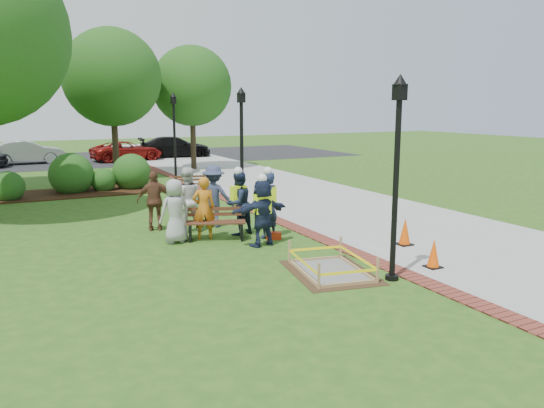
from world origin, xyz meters
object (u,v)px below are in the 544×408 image
bench_near (216,230)px  hivis_worker_a (262,210)px  cone_front (434,254)px  lamp_near (397,163)px  hivis_worker_c (238,201)px  hivis_worker_b (268,203)px  wet_concrete_pad (331,262)px

bench_near → hivis_worker_a: hivis_worker_a is taller
cone_front → lamp_near: size_ratio=0.16×
bench_near → lamp_near: (2.14, -4.87, 2.20)m
cone_front → hivis_worker_a: size_ratio=0.36×
hivis_worker_a → hivis_worker_c: bearing=92.9°
bench_near → lamp_near: bearing=-66.3°
bench_near → hivis_worker_b: 1.61m
wet_concrete_pad → lamp_near: size_ratio=0.60×
cone_front → hivis_worker_c: 5.67m
cone_front → hivis_worker_a: (-2.62, 3.52, 0.62)m
hivis_worker_a → hivis_worker_b: bearing=54.5°
bench_near → hivis_worker_b: hivis_worker_b is taller
cone_front → hivis_worker_b: 4.77m
bench_near → lamp_near: 5.76m
hivis_worker_b → hivis_worker_a: bearing=-125.5°
hivis_worker_a → hivis_worker_c: (-0.07, 1.42, 0.02)m
cone_front → hivis_worker_a: hivis_worker_a is taller
wet_concrete_pad → lamp_near: 2.61m
wet_concrete_pad → hivis_worker_b: hivis_worker_b is taller
hivis_worker_a → hivis_worker_b: (0.50, 0.71, 0.04)m
bench_near → hivis_worker_a: bearing=-52.2°
lamp_near → hivis_worker_c: lamp_near is taller
hivis_worker_c → hivis_worker_a: bearing=-87.1°
wet_concrete_pad → bench_near: 4.07m
wet_concrete_pad → bench_near: (-1.23, 3.88, 0.04)m
hivis_worker_a → hivis_worker_c: 1.43m
bench_near → cone_front: (3.49, -4.65, 0.05)m
hivis_worker_a → cone_front: bearing=-53.4°
wet_concrete_pad → hivis_worker_a: 2.87m
wet_concrete_pad → hivis_worker_b: size_ratio=1.29×
wet_concrete_pad → hivis_worker_b: (0.15, 3.46, 0.75)m
hivis_worker_a → hivis_worker_b: size_ratio=0.96×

